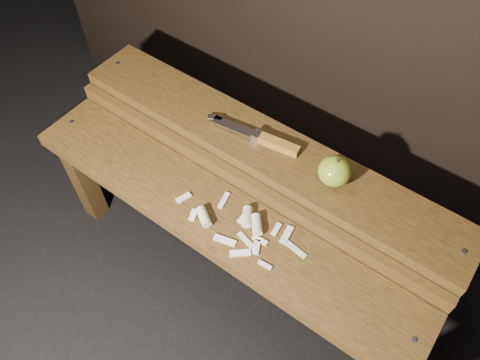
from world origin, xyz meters
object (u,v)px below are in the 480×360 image
Objects in this scene: bench_front_tier at (214,229)px; apple at (335,171)px; bench_rear_tier at (262,164)px; knife at (267,140)px.

bench_front_tier is 0.36m from apple.
bench_rear_tier reaches higher than bench_front_tier.
knife is (0.01, 0.01, 0.10)m from bench_rear_tier.
apple is at bearing 1.16° from bench_rear_tier.
bench_rear_tier is (0.00, 0.23, 0.06)m from bench_front_tier.
bench_front_tier is 13.64× the size of apple.
bench_rear_tier is at bearing 90.00° from bench_front_tier.
knife reaches higher than bench_front_tier.
knife is (0.01, 0.24, 0.16)m from bench_front_tier.
bench_front_tier is at bearing -132.73° from apple.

